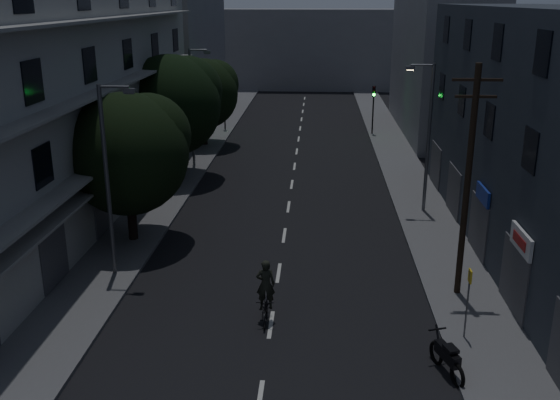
# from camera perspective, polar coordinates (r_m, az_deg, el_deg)

# --- Properties ---
(ground) EXTENTS (160.00, 160.00, 0.00)m
(ground) POSITION_cam_1_polar(r_m,az_deg,el_deg) (40.31, 1.12, 1.64)
(ground) COLOR black
(ground) RESTS_ON ground
(sidewalk_left) EXTENTS (3.00, 90.00, 0.15)m
(sidewalk_left) POSITION_cam_1_polar(r_m,az_deg,el_deg) (41.26, -9.35, 1.90)
(sidewalk_left) COLOR #565659
(sidewalk_left) RESTS_ON ground
(sidewalk_right) EXTENTS (3.00, 90.00, 0.15)m
(sidewalk_right) POSITION_cam_1_polar(r_m,az_deg,el_deg) (40.69, 11.73, 1.53)
(sidewalk_right) COLOR #565659
(sidewalk_right) RESTS_ON ground
(lane_markings) EXTENTS (0.15, 60.50, 0.01)m
(lane_markings) POSITION_cam_1_polar(r_m,az_deg,el_deg) (46.33, 1.44, 3.82)
(lane_markings) COLOR beige
(lane_markings) RESTS_ON ground
(building_left) EXTENTS (7.00, 36.00, 14.00)m
(building_left) POSITION_cam_1_polar(r_m,az_deg,el_deg) (34.69, -19.82, 9.74)
(building_left) COLOR #9F9F9B
(building_left) RESTS_ON ground
(building_right) EXTENTS (6.19, 28.00, 11.00)m
(building_right) POSITION_cam_1_polar(r_m,az_deg,el_deg) (30.12, 23.78, 5.27)
(building_right) COLOR #2A3039
(building_right) RESTS_ON ground
(building_far_left) EXTENTS (6.00, 20.00, 16.00)m
(building_far_left) POSITION_cam_1_polar(r_m,az_deg,el_deg) (63.21, -9.23, 14.74)
(building_far_left) COLOR slate
(building_far_left) RESTS_ON ground
(building_far_right) EXTENTS (6.00, 20.00, 13.00)m
(building_far_right) POSITION_cam_1_polar(r_m,az_deg,el_deg) (56.82, 14.40, 12.56)
(building_far_right) COLOR slate
(building_far_right) RESTS_ON ground
(building_far_end) EXTENTS (24.00, 8.00, 10.00)m
(building_far_end) POSITION_cam_1_polar(r_m,az_deg,el_deg) (83.90, 2.47, 13.64)
(building_far_end) COLOR slate
(building_far_end) RESTS_ON ground
(tree_near) EXTENTS (5.78, 5.78, 7.13)m
(tree_near) POSITION_cam_1_polar(r_m,az_deg,el_deg) (30.07, -13.69, 4.54)
(tree_near) COLOR black
(tree_near) RESTS_ON sidewalk_left
(tree_mid) EXTENTS (6.42, 6.42, 7.90)m
(tree_mid) POSITION_cam_1_polar(r_m,az_deg,el_deg) (40.66, -9.87, 8.87)
(tree_mid) COLOR black
(tree_mid) RESTS_ON sidewalk_left
(tree_far) EXTENTS (5.48, 5.48, 6.77)m
(tree_far) POSITION_cam_1_polar(r_m,az_deg,el_deg) (49.94, -6.98, 9.86)
(tree_far) COLOR black
(tree_far) RESTS_ON sidewalk_left
(traffic_signal_far_right) EXTENTS (0.28, 0.37, 4.10)m
(traffic_signal_far_right) POSITION_cam_1_polar(r_m,az_deg,el_deg) (54.36, 8.55, 9.07)
(traffic_signal_far_right) COLOR black
(traffic_signal_far_right) RESTS_ON sidewalk_right
(traffic_signal_far_left) EXTENTS (0.28, 0.37, 4.10)m
(traffic_signal_far_left) POSITION_cam_1_polar(r_m,az_deg,el_deg) (55.91, -5.12, 9.44)
(traffic_signal_far_left) COLOR black
(traffic_signal_far_left) RESTS_ON sidewalk_left
(street_lamp_left_near) EXTENTS (1.51, 0.25, 8.00)m
(street_lamp_left_near) POSITION_cam_1_polar(r_m,az_deg,el_deg) (26.30, -15.36, 2.48)
(street_lamp_left_near) COLOR #525459
(street_lamp_left_near) RESTS_ON sidewalk_left
(street_lamp_right) EXTENTS (1.51, 0.25, 8.00)m
(street_lamp_right) POSITION_cam_1_polar(r_m,az_deg,el_deg) (34.27, 13.28, 6.16)
(street_lamp_right) COLOR slate
(street_lamp_right) RESTS_ON sidewalk_right
(street_lamp_left_far) EXTENTS (1.51, 0.25, 8.00)m
(street_lamp_left_far) POSITION_cam_1_polar(r_m,az_deg,el_deg) (43.58, -7.94, 8.92)
(street_lamp_left_far) COLOR slate
(street_lamp_left_far) RESTS_ON sidewalk_left
(utility_pole) EXTENTS (1.80, 0.24, 9.00)m
(utility_pole) POSITION_cam_1_polar(r_m,az_deg,el_deg) (24.51, 16.80, 1.89)
(utility_pole) COLOR black
(utility_pole) RESTS_ON sidewalk_right
(bus_stop_sign) EXTENTS (0.06, 0.35, 2.52)m
(bus_stop_sign) POSITION_cam_1_polar(r_m,az_deg,el_deg) (22.24, 16.86, -7.99)
(bus_stop_sign) COLOR #595B60
(bus_stop_sign) RESTS_ON sidewalk_right
(motorcycle) EXTENTS (0.91, 2.07, 1.37)m
(motorcycle) POSITION_cam_1_polar(r_m,az_deg,el_deg) (20.91, 15.02, -13.80)
(motorcycle) COLOR black
(motorcycle) RESTS_ON ground
(cyclist) EXTENTS (0.71, 1.91, 2.39)m
(cyclist) POSITION_cam_1_polar(r_m,az_deg,el_deg) (23.11, -1.32, -9.14)
(cyclist) COLOR black
(cyclist) RESTS_ON ground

